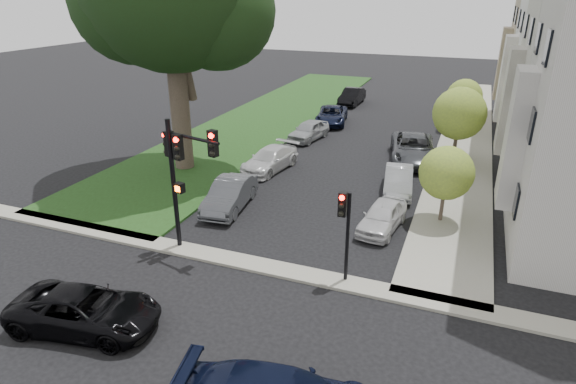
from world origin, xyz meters
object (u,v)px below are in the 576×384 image
(small_tree_b, at_px, (459,114))
(car_parked_6, at_px, (270,159))
(traffic_signal_secondary, at_px, (345,221))
(car_parked_7, at_px, (309,130))
(car_cross_near, at_px, (85,310))
(car_parked_5, at_px, (230,195))
(traffic_signal_main, at_px, (182,163))
(small_tree_c, at_px, (464,97))
(car_parked_8, at_px, (332,115))
(car_parked_0, at_px, (382,216))
(car_parked_2, at_px, (413,148))
(car_parked_9, at_px, (352,96))
(car_parked_1, at_px, (398,180))
(small_tree_a, at_px, (446,173))

(small_tree_b, xyz_separation_m, car_parked_6, (-10.16, -5.20, -2.48))
(traffic_signal_secondary, bearing_deg, car_parked_7, 112.83)
(car_cross_near, distance_m, car_parked_5, 9.79)
(car_cross_near, height_order, car_parked_6, car_parked_6)
(traffic_signal_main, distance_m, car_parked_6, 10.48)
(small_tree_c, xyz_separation_m, car_parked_8, (-9.78, -1.51, -1.93))
(small_tree_c, xyz_separation_m, car_parked_0, (-2.41, -18.52, -1.97))
(small_tree_b, xyz_separation_m, car_parked_0, (-2.41, -10.47, -2.51))
(small_tree_c, bearing_deg, car_parked_2, -106.10)
(car_parked_5, bearing_deg, small_tree_c, 55.71)
(car_cross_near, height_order, car_parked_2, car_parked_2)
(car_parked_6, relative_size, car_parked_8, 0.93)
(small_tree_b, height_order, car_parked_6, small_tree_b)
(car_cross_near, relative_size, car_parked_0, 1.28)
(car_parked_0, xyz_separation_m, car_parked_6, (-7.75, 5.27, 0.03))
(car_parked_0, height_order, car_parked_6, car_parked_6)
(car_parked_2, bearing_deg, traffic_signal_main, -126.04)
(car_parked_9, bearing_deg, small_tree_c, -28.94)
(car_parked_9, bearing_deg, car_parked_6, -88.80)
(car_parked_9, bearing_deg, car_parked_7, -88.52)
(traffic_signal_main, bearing_deg, car_parked_7, 91.61)
(traffic_signal_main, height_order, car_parked_0, traffic_signal_main)
(car_parked_1, bearing_deg, car_parked_7, 127.50)
(car_parked_0, bearing_deg, car_parked_2, 97.18)
(small_tree_a, relative_size, small_tree_b, 0.77)
(car_parked_1, bearing_deg, car_parked_2, 81.90)
(car_parked_0, bearing_deg, traffic_signal_main, -139.60)
(small_tree_b, height_order, car_parked_2, small_tree_b)
(traffic_signal_main, height_order, car_parked_1, traffic_signal_main)
(traffic_signal_secondary, bearing_deg, small_tree_a, 65.30)
(car_parked_2, distance_m, car_parked_8, 10.10)
(traffic_signal_main, distance_m, traffic_signal_secondary, 6.73)
(car_parked_7, xyz_separation_m, car_parked_8, (0.26, 4.95, -0.01))
(car_parked_6, bearing_deg, car_parked_8, 97.30)
(car_parked_0, bearing_deg, car_cross_near, -118.92)
(car_parked_1, relative_size, car_parked_9, 0.90)
(car_parked_0, height_order, car_parked_8, car_parked_8)
(car_parked_5, relative_size, car_parked_8, 0.90)
(traffic_signal_secondary, bearing_deg, car_cross_near, -141.36)
(small_tree_b, xyz_separation_m, car_cross_near, (-9.87, -20.74, -2.49))
(traffic_signal_secondary, bearing_deg, car_parked_5, 148.16)
(car_parked_6, bearing_deg, small_tree_c, 61.68)
(small_tree_b, height_order, traffic_signal_main, traffic_signal_main)
(car_parked_7, bearing_deg, car_parked_6, -80.73)
(car_parked_2, xyz_separation_m, car_parked_9, (-7.56, 14.36, -0.06))
(traffic_signal_secondary, relative_size, car_parked_1, 0.88)
(small_tree_c, height_order, car_parked_0, small_tree_c)
(car_parked_5, bearing_deg, car_parked_0, -3.21)
(car_parked_1, relative_size, car_parked_5, 0.92)
(small_tree_c, distance_m, traffic_signal_main, 25.15)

